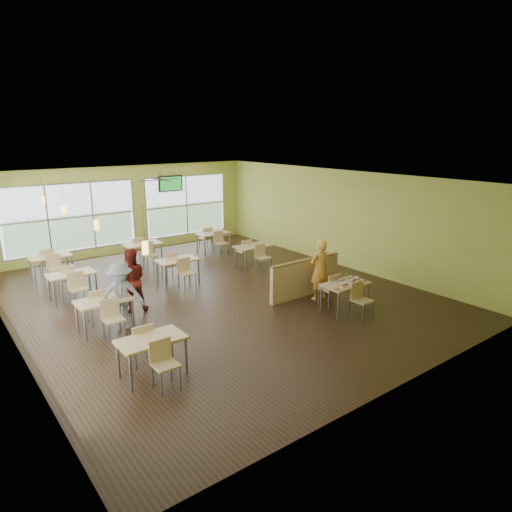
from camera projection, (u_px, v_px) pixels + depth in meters
The scene contains 20 objects.
room at pixel (212, 239), 12.25m from camera, with size 12.00×12.04×3.20m.
window_bays at pixel (77, 236), 13.11m from camera, with size 9.24×10.24×2.38m.
main_table at pixel (345, 288), 11.37m from camera, with size 1.22×1.52×0.87m.
half_wall_divider at pixel (305, 277), 12.51m from camera, with size 2.40×0.14×1.04m.
dining_tables at pixel (151, 266), 13.21m from camera, with size 6.92×8.72×0.87m.
pendant_lights at pixel (80, 217), 10.68m from camera, with size 0.11×7.31×0.86m.
ceiling_fan at pixel (160, 180), 14.20m from camera, with size 1.25×1.25×0.29m.
tv_backwall at pixel (171, 184), 17.61m from camera, with size 1.00×0.07×0.60m.
man_plaid at pixel (320, 270), 12.18m from camera, with size 0.60×0.39×1.64m, color orange.
patron_maroon at pixel (131, 280), 11.36m from camera, with size 0.79×0.61×1.62m, color #5D170F.
patron_grey at pixel (121, 296), 10.33m from camera, with size 1.02×0.59×1.58m, color slate.
cup_blue at pixel (343, 285), 11.01m from camera, with size 0.09×0.09×0.32m.
cup_yellow at pixel (346, 284), 11.04m from camera, with size 0.10×0.10×0.38m.
cup_red_near at pixel (352, 281), 11.29m from camera, with size 0.08×0.08×0.30m.
cup_red_far at pixel (357, 279), 11.45m from camera, with size 0.09×0.09×0.34m.
food_basket at pixel (354, 279), 11.56m from camera, with size 0.26×0.26×0.06m.
ketchup_cup at pixel (365, 280), 11.50m from camera, with size 0.05×0.05×0.02m, color maroon.
wrapper_left at pixel (337, 289), 10.89m from camera, with size 0.14×0.13×0.03m, color #A07E4D.
wrapper_mid at pixel (342, 279), 11.54m from camera, with size 0.22×0.19×0.05m, color #A07E4D.
wrapper_right at pixel (361, 284), 11.24m from camera, with size 0.14×0.12×0.03m, color #A07E4D.
Camera 1 is at (-6.28, -10.22, 4.39)m, focal length 32.00 mm.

